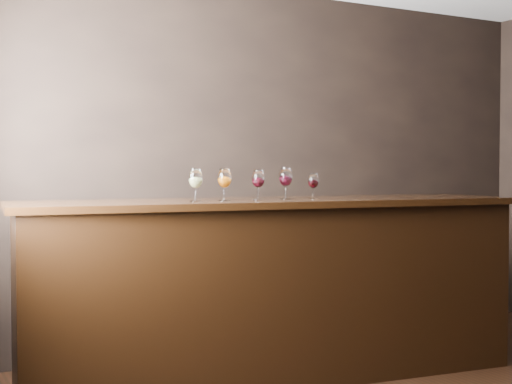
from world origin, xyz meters
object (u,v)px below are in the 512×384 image
back_bar_shelf (253,285)px  glass_amber (225,179)px  bar_counter (274,292)px  glass_white (196,179)px  glass_red_c (313,181)px  glass_red_b (286,178)px  glass_red_a (258,179)px

back_bar_shelf → glass_amber: size_ratio=13.15×
bar_counter → back_bar_shelf: size_ratio=1.20×
glass_white → glass_amber: glass_amber is taller
glass_amber → bar_counter: bearing=3.8°
glass_white → back_bar_shelf: bearing=43.8°
glass_red_c → back_bar_shelf: bearing=96.5°
back_bar_shelf → glass_red_b: 1.14m
glass_red_a → glass_red_c: 0.44m
bar_counter → glass_red_b: bearing=-7.5°
bar_counter → glass_amber: bearing=-169.8°
bar_counter → glass_amber: 0.84m
glass_white → glass_amber: (0.19, -0.00, 0.00)m
bar_counter → back_bar_shelf: bar_counter is taller
glass_amber → glass_red_a: glass_amber is taller
glass_red_a → glass_white: bearing=179.2°
bar_counter → glass_red_a: 0.76m
glass_red_b → glass_red_a: bearing=-178.2°
glass_red_b → glass_red_c: bearing=7.2°
glass_amber → glass_red_c: glass_amber is taller
glass_red_a → glass_red_b: glass_red_b is taller
glass_red_b → glass_red_c: size_ratio=1.23×
bar_counter → glass_red_c: glass_red_c is taller
bar_counter → glass_white: bearing=-171.5°
glass_white → glass_red_c: (0.88, 0.03, -0.02)m
glass_white → glass_red_b: 0.64m
bar_counter → glass_red_b: 0.76m
glass_white → glass_red_b: (0.64, 0.00, 0.01)m
glass_amber → glass_red_c: 0.68m
bar_counter → glass_red_a: glass_red_a is taller
glass_amber → glass_red_b: size_ratio=0.97×
glass_white → glass_amber: size_ratio=0.99×
back_bar_shelf → glass_white: bearing=-136.2°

